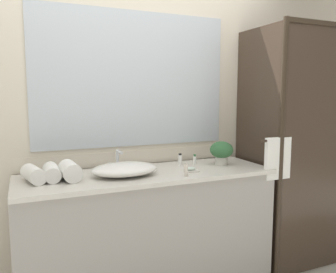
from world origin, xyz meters
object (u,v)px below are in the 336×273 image
Objects in this scene: amenity_bottle_shampoo at (186,170)px; rolled_towel_far_edge at (70,171)px; soap_dish at (191,170)px; amenity_bottle_body_wash at (195,160)px; rolled_towel_middle at (52,172)px; faucet at (118,163)px; sink_basin at (125,169)px; amenity_bottle_conditioner at (180,160)px; rolled_towel_near_edge at (33,174)px; potted_plant at (222,151)px.

rolled_towel_far_edge is at bearing 164.46° from amenity_bottle_shampoo.
amenity_bottle_body_wash is at bearing 56.94° from soap_dish.
rolled_towel_far_edge is (0.11, -0.05, 0.01)m from rolled_towel_middle.
faucet is at bearing 23.89° from rolled_towel_far_edge.
sink_basin is at bearing -3.05° from rolled_towel_far_edge.
rolled_towel_middle is (-1.08, -0.07, 0.01)m from amenity_bottle_body_wash.
amenity_bottle_conditioner is (-0.13, 0.01, 0.01)m from amenity_bottle_body_wash.
soap_dish is 0.44× the size of rolled_towel_near_edge.
faucet reaches higher than amenity_bottle_body_wash.
faucet reaches higher than amenity_bottle_conditioner.
sink_basin is at bearing -90.00° from faucet.
potted_plant is 0.49m from amenity_bottle_shampoo.
rolled_towel_far_edge is (-0.73, 0.20, 0.02)m from amenity_bottle_shampoo.
amenity_bottle_conditioner is 0.41× the size of rolled_towel_near_edge.
rolled_towel_far_edge reaches higher than amenity_bottle_body_wash.
amenity_bottle_shampoo is 0.42× the size of rolled_towel_far_edge.
soap_dish is 0.42× the size of rolled_towel_middle.
amenity_bottle_shampoo is at bearing -151.80° from potted_plant.
faucet is at bearing 170.38° from potted_plant.
amenity_bottle_conditioner reaches higher than soap_dish.
potted_plant reaches higher than amenity_bottle_conditioner.
amenity_bottle_shampoo is 0.96× the size of amenity_bottle_conditioner.
rolled_towel_near_edge is at bearing 175.00° from sink_basin.
soap_dish is 1.24× the size of amenity_bottle_body_wash.
amenity_bottle_conditioner reaches higher than amenity_bottle_body_wash.
soap_dish is 0.27m from amenity_bottle_body_wash.
faucet is at bearing 150.49° from soap_dish.
rolled_towel_near_edge is (-1.19, -0.09, 0.01)m from amenity_bottle_body_wash.
faucet is at bearing 90.00° from sink_basin.
rolled_towel_middle is (-0.94, 0.15, 0.04)m from soap_dish.
amenity_bottle_body_wash is at bearing 4.13° from rolled_towel_near_edge.
soap_dish is 0.95m from rolled_towel_middle.
amenity_bottle_shampoo reaches higher than sink_basin.
rolled_towel_middle is 0.12m from rolled_towel_far_edge.
soap_dish is at bearing 47.15° from amenity_bottle_shampoo.
amenity_bottle_conditioner is 0.85m from rolled_towel_far_edge.
amenity_bottle_conditioner is at bearing 71.18° from amenity_bottle_shampoo.
amenity_bottle_body_wash is (0.14, 0.22, 0.02)m from soap_dish.
rolled_towel_middle is at bearing 8.96° from rolled_towel_near_edge.
potted_plant is (0.80, 0.04, 0.07)m from sink_basin.
rolled_towel_middle is (-0.47, 0.07, 0.01)m from sink_basin.
rolled_towel_near_edge is (-0.95, 0.24, 0.01)m from amenity_bottle_shampoo.
sink_basin reaches higher than amenity_bottle_body_wash.
amenity_bottle_body_wash is 0.35× the size of rolled_towel_near_edge.
soap_dish is 1.06m from rolled_towel_near_edge.
amenity_bottle_body_wash is 1.08m from rolled_towel_middle.
sink_basin is 1.91× the size of rolled_towel_middle.
rolled_towel_far_edge reaches higher than soap_dish.
rolled_towel_near_edge is (-0.58, 0.05, 0.01)m from sink_basin.
faucet reaches higher than sink_basin.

